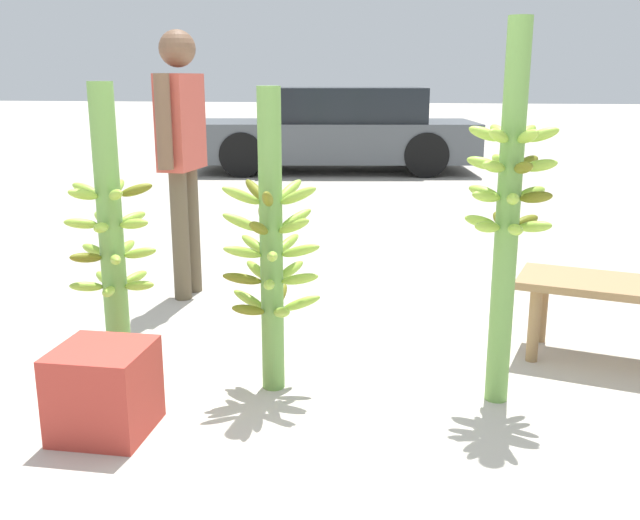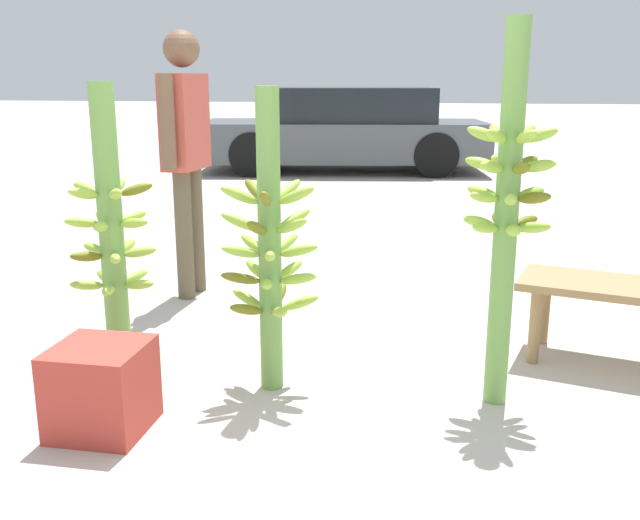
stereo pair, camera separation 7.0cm
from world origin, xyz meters
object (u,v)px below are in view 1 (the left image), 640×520
vendor_person (182,140)px  parked_car (337,130)px  banana_stalk_right (508,207)px  banana_stalk_left (111,236)px  produce_crate (104,390)px  banana_stalk_center (271,246)px

vendor_person → parked_car: size_ratio=0.38×
banana_stalk_right → parked_car: 8.30m
banana_stalk_left → produce_crate: size_ratio=3.82×
parked_car → banana_stalk_center: bearing=177.1°
banana_stalk_left → parked_car: 8.09m
banana_stalk_center → vendor_person: (-0.90, 1.36, 0.35)m
produce_crate → banana_stalk_center: bearing=42.7°
banana_stalk_left → vendor_person: 1.38m
produce_crate → parked_car: bearing=91.7°
banana_stalk_left → produce_crate: banana_stalk_left is taller
banana_stalk_center → produce_crate: bearing=-137.3°
banana_stalk_right → produce_crate: 1.86m
banana_stalk_center → produce_crate: (-0.59, -0.54, -0.50)m
banana_stalk_left → vendor_person: (-0.12, 1.33, 0.34)m
vendor_person → parked_car: bearing=-177.0°
banana_stalk_center → parked_car: bearing=95.9°
banana_stalk_center → vendor_person: 1.67m
banana_stalk_left → banana_stalk_right: 1.83m
parked_car → produce_crate: size_ratio=12.38×
banana_stalk_left → banana_stalk_right: size_ratio=0.85×
banana_stalk_center → parked_car: size_ratio=0.30×
banana_stalk_right → vendor_person: vendor_person is taller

